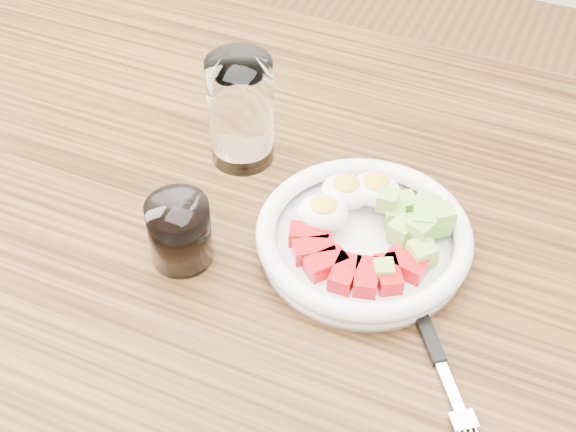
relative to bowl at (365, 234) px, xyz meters
name	(u,v)px	position (x,y,z in m)	size (l,w,h in m)	color
dining_table	(292,298)	(-0.08, -0.03, -0.12)	(1.50, 0.90, 0.77)	brown
bowl	(365,234)	(0.00, 0.00, 0.00)	(0.24, 0.24, 0.06)	white
fork	(432,345)	(0.11, -0.10, -0.02)	(0.14, 0.18, 0.01)	black
water_glass	(241,111)	(-0.19, 0.09, 0.05)	(0.08, 0.08, 0.14)	white
coffee_glass	(180,232)	(-0.18, -0.09, 0.02)	(0.07, 0.07, 0.08)	white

